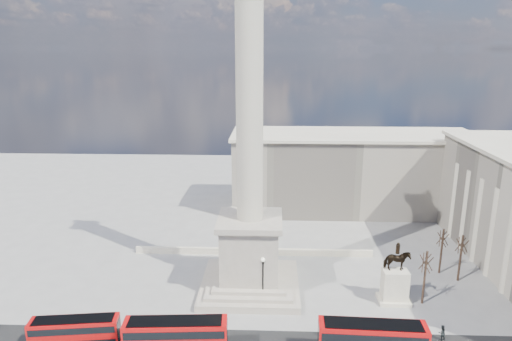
{
  "coord_description": "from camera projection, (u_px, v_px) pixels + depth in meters",
  "views": [
    {
      "loc": [
        3.16,
        -54.75,
        33.64
      ],
      "look_at": [
        1.03,
        0.66,
        18.83
      ],
      "focal_mm": 32.0,
      "sensor_mm": 36.0,
      "label": 1
    }
  ],
  "objects": [
    {
      "name": "building_northeast",
      "position": [
        352.0,
        171.0,
        97.38
      ],
      "size": [
        51.0,
        17.0,
        16.6
      ],
      "color": "#BFB49D",
      "rests_on": "ground"
    },
    {
      "name": "red_bus_a",
      "position": [
        76.0,
        333.0,
        52.22
      ],
      "size": [
        10.09,
        3.51,
        4.01
      ],
      "rotation": [
        0.0,
        0.0,
        0.13
      ],
      "color": "#B70909",
      "rests_on": "ground"
    },
    {
      "name": "nelsons_column",
      "position": [
        250.0,
        204.0,
        63.15
      ],
      "size": [
        14.0,
        14.0,
        49.85
      ],
      "color": "#ACA18F",
      "rests_on": "ground"
    },
    {
      "name": "equestrian_statue",
      "position": [
        395.0,
        281.0,
        61.99
      ],
      "size": [
        4.24,
        3.18,
        8.76
      ],
      "color": "beige",
      "rests_on": "ground"
    },
    {
      "name": "pedestrian_walking",
      "position": [
        352.0,
        331.0,
        54.67
      ],
      "size": [
        0.67,
        0.45,
        1.83
      ],
      "primitive_type": "imported",
      "rotation": [
        0.0,
        0.0,
        0.01
      ],
      "color": "black",
      "rests_on": "ground"
    },
    {
      "name": "red_bus_b",
      "position": [
        177.0,
        338.0,
        50.87
      ],
      "size": [
        11.6,
        3.4,
        4.64
      ],
      "rotation": [
        0.0,
        0.0,
        0.07
      ],
      "color": "#B70909",
      "rests_on": "ground"
    },
    {
      "name": "pedestrian_crossing",
      "position": [
        324.0,
        330.0,
        54.79
      ],
      "size": [
        0.96,
        1.15,
        1.85
      ],
      "primitive_type": "imported",
      "rotation": [
        0.0,
        0.0,
        2.14
      ],
      "color": "black",
      "rests_on": "ground"
    },
    {
      "name": "balustrade_wall",
      "position": [
        253.0,
        251.0,
        76.96
      ],
      "size": [
        40.0,
        0.6,
        1.1
      ],
      "primitive_type": "cube",
      "color": "beige",
      "rests_on": "ground"
    },
    {
      "name": "bare_tree_mid",
      "position": [
        462.0,
        243.0,
        66.92
      ],
      "size": [
        2.01,
        2.01,
        7.62
      ],
      "rotation": [
        0.0,
        0.0,
        -0.08
      ],
      "color": "#332319",
      "rests_on": "ground"
    },
    {
      "name": "pedestrian_standing",
      "position": [
        442.0,
        333.0,
        54.26
      ],
      "size": [
        1.1,
        0.95,
        1.94
      ],
      "primitive_type": "imported",
      "rotation": [
        0.0,
        0.0,
        3.4
      ],
      "color": "black",
      "rests_on": "ground"
    },
    {
      "name": "ground",
      "position": [
        248.0,
        306.0,
        61.66
      ],
      "size": [
        180.0,
        180.0,
        0.0
      ],
      "primitive_type": "plane",
      "color": "gray",
      "rests_on": "ground"
    },
    {
      "name": "bare_tree_far",
      "position": [
        443.0,
        237.0,
        69.28
      ],
      "size": [
        1.87,
        1.87,
        7.63
      ],
      "rotation": [
        0.0,
        0.0,
        0.43
      ],
      "color": "#332319",
      "rests_on": "ground"
    },
    {
      "name": "victorian_lamp",
      "position": [
        263.0,
        276.0,
        61.5
      ],
      "size": [
        0.57,
        0.57,
        6.69
      ],
      "rotation": [
        0.0,
        0.0,
        0.16
      ],
      "color": "black",
      "rests_on": "ground"
    },
    {
      "name": "bare_tree_near",
      "position": [
        426.0,
        260.0,
        60.71
      ],
      "size": [
        1.85,
        1.85,
        8.09
      ],
      "rotation": [
        0.0,
        0.0,
        -0.24
      ],
      "color": "#332319",
      "rests_on": "ground"
    }
  ]
}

